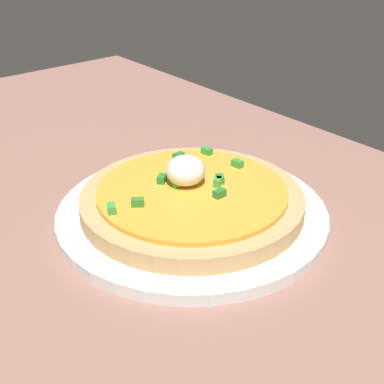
{
  "coord_description": "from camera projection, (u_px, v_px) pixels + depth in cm",
  "views": [
    {
      "loc": [
        -45.8,
        22.7,
        32.83
      ],
      "look_at": [
        -7.63,
        -9.04,
        5.64
      ],
      "focal_mm": 50.21,
      "sensor_mm": 36.0,
      "label": 1
    }
  ],
  "objects": [
    {
      "name": "dining_table",
      "position": [
        84.0,
        227.0,
        0.59
      ],
      "size": [
        112.08,
        80.74,
        2.37
      ],
      "primitive_type": "cube",
      "color": "#9B6D5F",
      "rests_on": "ground"
    },
    {
      "name": "plate",
      "position": [
        192.0,
        213.0,
        0.58
      ],
      "size": [
        28.95,
        28.95,
        1.27
      ],
      "primitive_type": "cylinder",
      "color": "white",
      "rests_on": "dining_table"
    },
    {
      "name": "pizza",
      "position": [
        192.0,
        198.0,
        0.57
      ],
      "size": [
        23.75,
        23.75,
        5.52
      ],
      "color": "tan",
      "rests_on": "plate"
    }
  ]
}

